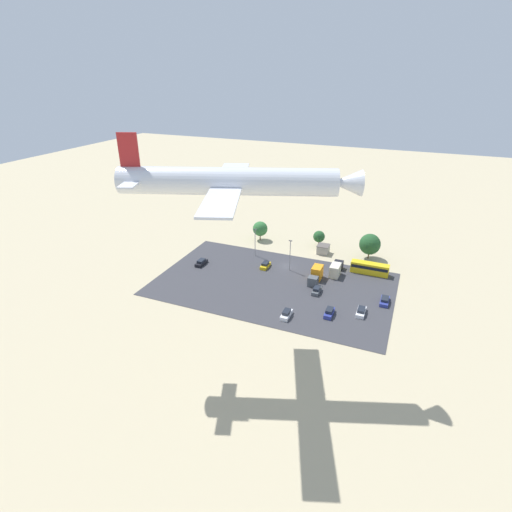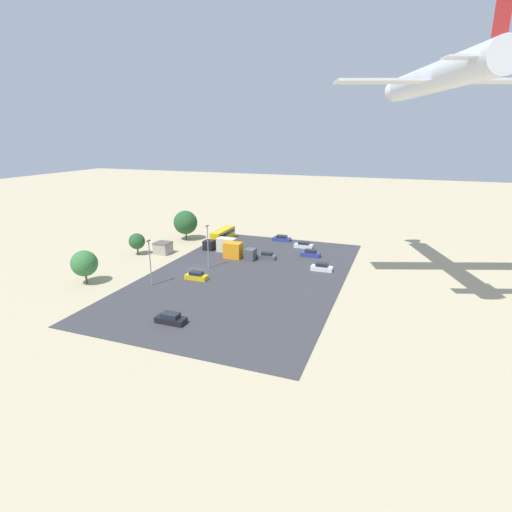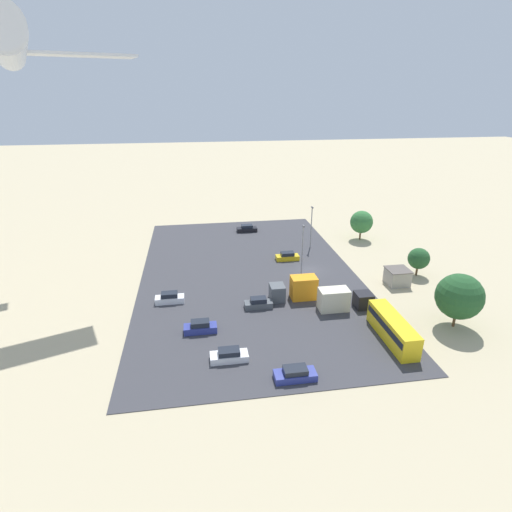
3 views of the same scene
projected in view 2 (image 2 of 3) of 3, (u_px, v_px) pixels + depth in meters
The scene contains 19 objects.
ground_plane at pixel (196, 269), 82.16m from camera, with size 400.00×400.00×0.00m, color tan.
parking_lot_surface at pixel (246, 276), 78.42m from camera, with size 60.86×37.13×0.08m.
shed_building at pixel (163, 248), 92.68m from camera, with size 3.57×3.64×2.72m.
bus at pixel (223, 235), 103.21m from camera, with size 10.14×2.48×3.14m.
parked_car_0 at pixel (310, 254), 90.37m from camera, with size 1.74×4.38×1.65m.
parked_car_1 at pixel (322, 267), 80.97m from camera, with size 1.73×4.34×1.64m.
parked_car_2 at pixel (171, 319), 58.48m from camera, with size 1.90×4.57×1.56m.
parked_car_3 at pixel (196, 276), 76.13m from camera, with size 1.82×4.36×1.56m.
parked_car_4 at pixel (304, 245), 97.44m from camera, with size 1.84×4.55×1.49m.
parked_car_5 at pixel (282, 239), 103.79m from camera, with size 1.95×4.73×1.47m.
parked_car_6 at pixel (267, 256), 88.61m from camera, with size 1.71×4.12×1.59m.
parked_truck_0 at pixel (222, 245), 94.42m from camera, with size 2.46×7.98×3.25m.
parked_truck_1 at pixel (238, 251), 88.73m from camera, with size 2.50×7.22×3.55m.
tree_near_shed at pixel (84, 263), 73.30m from camera, with size 4.81×4.81×6.34m.
tree_apron_mid at pixel (137, 241), 91.42m from camera, with size 3.67×3.67×5.02m.
tree_apron_far at pixel (186, 222), 104.20m from camera, with size 6.16×6.16×7.70m.
light_pole_lot_centre at pixel (150, 261), 71.88m from camera, with size 0.90×0.28×8.58m.
light_pole_lot_edge at pixel (208, 245), 81.32m from camera, with size 0.90×0.28×9.05m.
airplane at pixel (435, 78), 62.11m from camera, with size 37.68×31.10×9.59m.
Camera 2 is at (68.51, 38.81, 26.62)m, focal length 28.00 mm.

